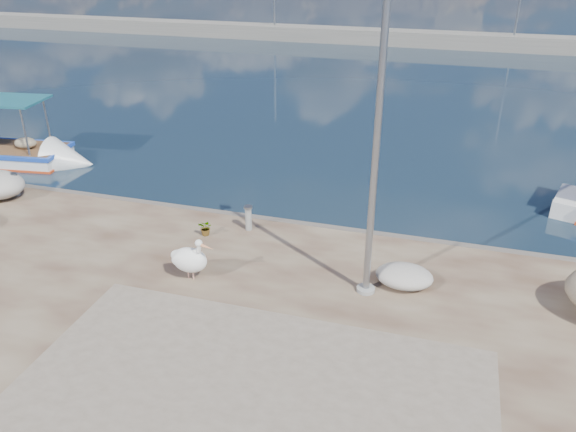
# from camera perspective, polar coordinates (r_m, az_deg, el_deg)

# --- Properties ---
(ground) EXTENTS (1400.00, 1400.00, 0.00)m
(ground) POSITION_cam_1_polar(r_m,az_deg,el_deg) (13.14, -4.84, -12.26)
(ground) COLOR #162635
(ground) RESTS_ON ground
(quay_patch) EXTENTS (9.00, 7.00, 0.01)m
(quay_patch) POSITION_cam_1_polar(r_m,az_deg,el_deg) (10.48, -5.74, -20.96)
(quay_patch) COLOR gray
(quay_patch) RESTS_ON quay
(breakwater) EXTENTS (120.00, 2.20, 7.50)m
(breakwater) POSITION_cam_1_polar(r_m,az_deg,el_deg) (50.21, 12.41, 17.22)
(breakwater) COLOR gray
(breakwater) RESTS_ON ground
(boat_left) EXTENTS (6.49, 2.87, 3.02)m
(boat_left) POSITION_cam_1_polar(r_m,az_deg,el_deg) (25.51, -26.41, 5.49)
(boat_left) COLOR white
(boat_left) RESTS_ON ground
(pelican) EXTENTS (1.25, 0.73, 1.19)m
(pelican) POSITION_cam_1_polar(r_m,az_deg,el_deg) (14.11, -9.92, -4.36)
(pelican) COLOR tan
(pelican) RESTS_ON quay
(lamp_post) EXTENTS (0.44, 0.96, 7.00)m
(lamp_post) POSITION_cam_1_polar(r_m,az_deg,el_deg) (12.36, 8.84, 5.30)
(lamp_post) COLOR gray
(lamp_post) RESTS_ON quay
(bollard_near) EXTENTS (0.25, 0.25, 0.76)m
(bollard_near) POSITION_cam_1_polar(r_m,az_deg,el_deg) (16.32, -4.04, -0.10)
(bollard_near) COLOR gray
(bollard_near) RESTS_ON quay
(bollard_far) EXTENTS (0.26, 0.26, 0.78)m
(bollard_far) POSITION_cam_1_polar(r_m,az_deg,el_deg) (20.57, -25.99, 2.99)
(bollard_far) COLOR gray
(bollard_far) RESTS_ON quay
(potted_plant) EXTENTS (0.47, 0.42, 0.47)m
(potted_plant) POSITION_cam_1_polar(r_m,az_deg,el_deg) (16.24, -8.32, -1.20)
(potted_plant) COLOR #33722D
(potted_plant) RESTS_ON quay
(net_pile_d) EXTENTS (1.40, 1.05, 0.52)m
(net_pile_d) POSITION_cam_1_polar(r_m,az_deg,el_deg) (14.09, 11.73, -6.00)
(net_pile_d) COLOR beige
(net_pile_d) RESTS_ON quay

